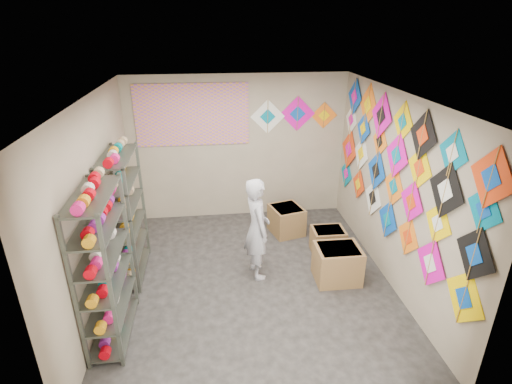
{
  "coord_description": "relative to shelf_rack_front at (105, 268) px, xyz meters",
  "views": [
    {
      "loc": [
        -0.53,
        -4.86,
        3.56
      ],
      "look_at": [
        0.1,
        0.3,
        1.3
      ],
      "focal_mm": 28.0,
      "sensor_mm": 36.0,
      "label": 1
    }
  ],
  "objects": [
    {
      "name": "ground",
      "position": [
        1.78,
        0.85,
        -0.95
      ],
      "size": [
        4.5,
        4.5,
        0.0
      ],
      "primitive_type": "plane",
      "color": "black"
    },
    {
      "name": "room_walls",
      "position": [
        1.78,
        0.85,
        0.69
      ],
      "size": [
        4.5,
        4.5,
        4.5
      ],
      "color": "tan",
      "rests_on": "ground"
    },
    {
      "name": "shelf_rack_front",
      "position": [
        0.0,
        0.0,
        0.0
      ],
      "size": [
        0.4,
        1.1,
        1.9
      ],
      "primitive_type": "cube",
      "color": "#4C5147",
      "rests_on": "ground"
    },
    {
      "name": "shelf_rack_back",
      "position": [
        0.0,
        1.3,
        0.0
      ],
      "size": [
        0.4,
        1.1,
        1.9
      ],
      "primitive_type": "cube",
      "color": "#4C5147",
      "rests_on": "ground"
    },
    {
      "name": "string_spools",
      "position": [
        -0.0,
        0.65,
        0.1
      ],
      "size": [
        0.12,
        2.36,
        0.12
      ],
      "color": "#FE1880",
      "rests_on": "ground"
    },
    {
      "name": "kite_wall_display",
      "position": [
        3.76,
        0.88,
        0.71
      ],
      "size": [
        0.06,
        4.3,
        2.04
      ],
      "color": "#FFD200",
      "rests_on": "room_walls"
    },
    {
      "name": "back_wall_kites",
      "position": [
        2.79,
        3.09,
        1.0
      ],
      "size": [
        1.61,
        0.02,
        0.68
      ],
      "color": "white",
      "rests_on": "room_walls"
    },
    {
      "name": "poster",
      "position": [
        0.98,
        3.08,
        1.05
      ],
      "size": [
        2.0,
        0.01,
        1.1
      ],
      "primitive_type": "cube",
      "color": "#9F53B5",
      "rests_on": "room_walls"
    },
    {
      "name": "shopkeeper",
      "position": [
        1.88,
        1.03,
        -0.18
      ],
      "size": [
        0.69,
        0.57,
        1.55
      ],
      "primitive_type": "imported",
      "rotation": [
        0.0,
        0.0,
        1.75
      ],
      "color": "beige",
      "rests_on": "ground"
    },
    {
      "name": "carton_a",
      "position": [
        3.03,
        0.75,
        -0.68
      ],
      "size": [
        0.65,
        0.54,
        0.53
      ],
      "primitive_type": "cube",
      "rotation": [
        0.0,
        0.0,
        -0.01
      ],
      "color": "brown",
      "rests_on": "ground"
    },
    {
      "name": "carton_b",
      "position": [
        3.11,
        1.49,
        -0.74
      ],
      "size": [
        0.52,
        0.43,
        0.42
      ],
      "primitive_type": "cube",
      "rotation": [
        0.0,
        0.0,
        -0.01
      ],
      "color": "brown",
      "rests_on": "ground"
    },
    {
      "name": "carton_c",
      "position": [
        2.56,
        2.24,
        -0.7
      ],
      "size": [
        0.65,
        0.68,
        0.5
      ],
      "primitive_type": "cube",
      "rotation": [
        0.0,
        0.0,
        0.26
      ],
      "color": "brown",
      "rests_on": "ground"
    }
  ]
}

